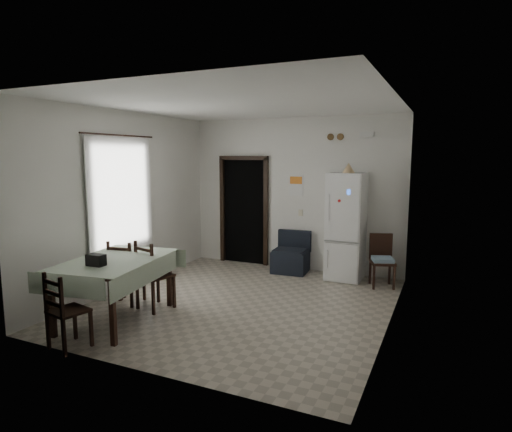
{
  "coord_description": "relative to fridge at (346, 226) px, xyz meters",
  "views": [
    {
      "loc": [
        2.73,
        -5.5,
        2.17
      ],
      "look_at": [
        0.0,
        0.5,
        1.25
      ],
      "focal_mm": 30.0,
      "sensor_mm": 36.0,
      "label": 1
    }
  ],
  "objects": [
    {
      "name": "calendar",
      "position": [
        -1.05,
        0.31,
        0.68
      ],
      "size": [
        0.28,
        0.02,
        0.4
      ],
      "primitive_type": "cube",
      "color": "white",
      "rests_on": "ground"
    },
    {
      "name": "black_bag",
      "position": [
        -2.29,
        -3.57,
        -0.04
      ],
      "size": [
        0.23,
        0.14,
        0.14
      ],
      "primitive_type": "cube",
      "rotation": [
        0.0,
        0.0,
        0.04
      ],
      "color": "black",
      "rests_on": "dining_table"
    },
    {
      "name": "wall_right",
      "position": [
        1.0,
        -1.93,
        0.51
      ],
      "size": [
        0.02,
        4.5,
        2.9
      ],
      "primitive_type": null,
      "color": "white",
      "rests_on": "ground"
    },
    {
      "name": "light_switch",
      "position": [
        -0.95,
        0.31,
        0.16
      ],
      "size": [
        0.08,
        0.02,
        0.12
      ],
      "primitive_type": "cube",
      "color": "beige",
      "rests_on": "ground"
    },
    {
      "name": "ceiling",
      "position": [
        -1.1,
        -1.93,
        1.96
      ],
      "size": [
        4.2,
        4.5,
        0.02
      ],
      "primitive_type": null,
      "color": "white",
      "rests_on": "ground"
    },
    {
      "name": "dining_chair_near_head",
      "position": [
        -2.23,
        -4.08,
        -0.5
      ],
      "size": [
        0.45,
        0.45,
        0.9
      ],
      "primitive_type": null,
      "rotation": [
        0.0,
        0.0,
        2.94
      ],
      "color": "black",
      "rests_on": "ground"
    },
    {
      "name": "curtain_rod",
      "position": [
        -3.13,
        -2.13,
        1.56
      ],
      "size": [
        0.02,
        1.6,
        0.02
      ],
      "primitive_type": "cylinder",
      "rotation": [
        1.57,
        0.0,
        0.0
      ],
      "color": "black",
      "rests_on": "ground"
    },
    {
      "name": "fridge",
      "position": [
        0.0,
        0.0,
        0.0
      ],
      "size": [
        0.62,
        0.62,
        1.89
      ],
      "primitive_type": null,
      "rotation": [
        0.0,
        0.0,
        -0.02
      ],
      "color": "white",
      "rests_on": "ground"
    },
    {
      "name": "wall_front",
      "position": [
        -1.1,
        -4.18,
        0.51
      ],
      "size": [
        4.2,
        0.02,
        2.9
      ],
      "primitive_type": null,
      "color": "white",
      "rests_on": "ground"
    },
    {
      "name": "doorway",
      "position": [
        -2.15,
        0.52,
        0.12
      ],
      "size": [
        1.06,
        0.52,
        2.22
      ],
      "color": "black",
      "rests_on": "ground"
    },
    {
      "name": "dining_chair_far_left",
      "position": [
        -2.67,
        -2.61,
        -0.47
      ],
      "size": [
        0.47,
        0.47,
        0.96
      ],
      "primitive_type": null,
      "rotation": [
        0.0,
        0.0,
        3.29
      ],
      "color": "black",
      "rests_on": "ground"
    },
    {
      "name": "calendar_image",
      "position": [
        -1.05,
        0.3,
        0.78
      ],
      "size": [
        0.24,
        0.01,
        0.14
      ],
      "primitive_type": "cube",
      "color": "orange",
      "rests_on": "ground"
    },
    {
      "name": "tan_cone",
      "position": [
        0.03,
        -0.07,
        1.03
      ],
      "size": [
        0.24,
        0.24,
        0.17
      ],
      "primitive_type": "cone",
      "rotation": [
        0.0,
        0.0,
        -0.13
      ],
      "color": "tan",
      "rests_on": "fridge"
    },
    {
      "name": "curtain",
      "position": [
        -3.14,
        -2.13,
        0.61
      ],
      "size": [
        0.02,
        1.45,
        1.85
      ],
      "primitive_type": "cube",
      "color": "silver",
      "rests_on": "ground"
    },
    {
      "name": "dining_table",
      "position": [
        -2.32,
        -3.21,
        -0.53
      ],
      "size": [
        1.28,
        1.74,
        0.83
      ],
      "primitive_type": null,
      "rotation": [
        0.0,
        0.0,
        0.15
      ],
      "color": "#9EB096",
      "rests_on": "ground"
    },
    {
      "name": "dining_chair_far_right",
      "position": [
        -2.13,
        -2.64,
        -0.44
      ],
      "size": [
        0.52,
        0.52,
        1.0
      ],
      "primitive_type": null,
      "rotation": [
        0.0,
        0.0,
        2.88
      ],
      "color": "black",
      "rests_on": "ground"
    },
    {
      "name": "emergency_light",
      "position": [
        0.25,
        0.28,
        1.61
      ],
      "size": [
        0.25,
        0.07,
        0.09
      ],
      "primitive_type": "cube",
      "color": "white",
      "rests_on": "ground"
    },
    {
      "name": "corner_chair",
      "position": [
        0.68,
        -0.23,
        -0.5
      ],
      "size": [
        0.49,
        0.49,
        0.88
      ],
      "primitive_type": null,
      "rotation": [
        0.0,
        0.0,
        0.35
      ],
      "color": "black",
      "rests_on": "ground"
    },
    {
      "name": "ground",
      "position": [
        -1.1,
        -1.93,
        -0.94
      ],
      "size": [
        4.5,
        4.5,
        0.0
      ],
      "primitive_type": "plane",
      "color": "#A69A87",
      "rests_on": "ground"
    },
    {
      "name": "vent_right",
      "position": [
        -0.22,
        0.3,
        1.58
      ],
      "size": [
        0.12,
        0.03,
        0.12
      ],
      "primitive_type": "cylinder",
      "rotation": [
        1.57,
        0.0,
        0.0
      ],
      "color": "brown",
      "rests_on": "ground"
    },
    {
      "name": "window_recess",
      "position": [
        -3.25,
        -2.13,
        0.61
      ],
      "size": [
        0.1,
        1.2,
        1.6
      ],
      "primitive_type": "cube",
      "color": "silver",
      "rests_on": "ground"
    },
    {
      "name": "wall_left",
      "position": [
        -3.2,
        -1.93,
        0.51
      ],
      "size": [
        0.02,
        4.5,
        2.9
      ],
      "primitive_type": null,
      "color": "white",
      "rests_on": "ground"
    },
    {
      "name": "vent_left",
      "position": [
        -0.4,
        0.3,
        1.58
      ],
      "size": [
        0.12,
        0.03,
        0.12
      ],
      "primitive_type": "cylinder",
      "rotation": [
        1.57,
        0.0,
        0.0
      ],
      "color": "brown",
      "rests_on": "ground"
    },
    {
      "name": "wall_back",
      "position": [
        -1.1,
        0.32,
        0.51
      ],
      "size": [
        4.2,
        0.02,
        2.9
      ],
      "primitive_type": null,
      "color": "white",
      "rests_on": "ground"
    },
    {
      "name": "navy_seat",
      "position": [
        -1.03,
        0.0,
        -0.56
      ],
      "size": [
        0.68,
        0.66,
        0.77
      ],
      "primitive_type": null,
      "rotation": [
        0.0,
        0.0,
        0.07
      ],
      "color": "black",
      "rests_on": "ground"
    }
  ]
}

